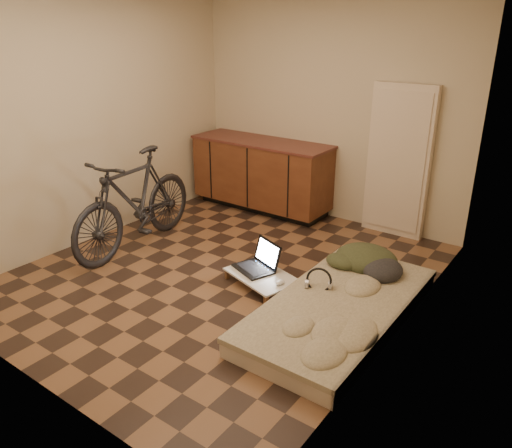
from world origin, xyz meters
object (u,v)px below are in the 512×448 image
Objects in this scene: futon at (339,309)px; lap_desk at (262,276)px; laptop at (258,264)px; bicycle at (134,196)px.

futon is 2.62× the size of lap_desk.
laptop is (-0.95, 0.16, 0.08)m from futon.
lap_desk is 1.63× the size of laptop.
futon is 0.85m from lap_desk.
futon is (2.44, 0.01, -0.50)m from bicycle.
bicycle reaches higher than lap_desk.
futon is at bearing 11.50° from laptop.
lap_desk is at bearing -17.42° from laptop.
laptop is at bearing 0.29° from bicycle.
lap_desk is at bearing 174.50° from futon.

